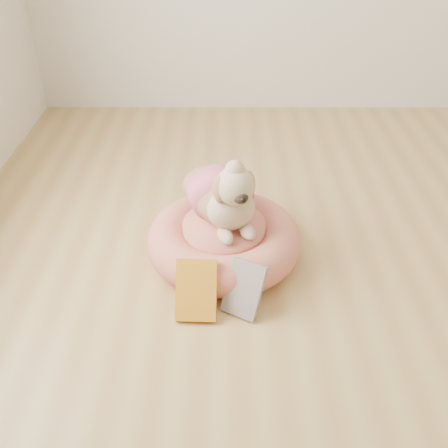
{
  "coord_description": "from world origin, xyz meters",
  "views": [
    {
      "loc": [
        -0.75,
        -1.09,
        1.35
      ],
      "look_at": [
        -0.75,
        0.55,
        0.2
      ],
      "focal_mm": 40.0,
      "sensor_mm": 36.0,
      "label": 1
    }
  ],
  "objects_px": {
    "pet_bed": "(224,240)",
    "dog": "(223,183)",
    "book_yellow": "(196,290)",
    "book_white": "(244,289)"
  },
  "relations": [
    {
      "from": "dog",
      "to": "pet_bed",
      "type": "bearing_deg",
      "value": -104.7
    },
    {
      "from": "pet_bed",
      "to": "dog",
      "type": "relative_size",
      "value": 1.41
    },
    {
      "from": "dog",
      "to": "book_yellow",
      "type": "distance_m",
      "value": 0.45
    },
    {
      "from": "dog",
      "to": "book_white",
      "type": "bearing_deg",
      "value": -97.53
    },
    {
      "from": "pet_bed",
      "to": "dog",
      "type": "bearing_deg",
      "value": 94.8
    },
    {
      "from": "book_white",
      "to": "dog",
      "type": "bearing_deg",
      "value": 131.48
    },
    {
      "from": "dog",
      "to": "book_yellow",
      "type": "bearing_deg",
      "value": -124.43
    },
    {
      "from": "book_yellow",
      "to": "pet_bed",
      "type": "bearing_deg",
      "value": 75.04
    },
    {
      "from": "pet_bed",
      "to": "book_white",
      "type": "distance_m",
      "value": 0.33
    },
    {
      "from": "book_white",
      "to": "book_yellow",
      "type": "bearing_deg",
      "value": -148.35
    }
  ]
}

